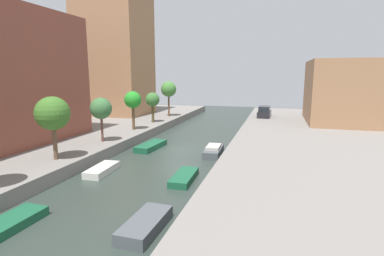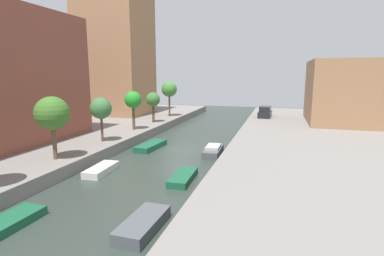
# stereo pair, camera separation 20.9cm
# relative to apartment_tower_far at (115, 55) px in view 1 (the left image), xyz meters

# --- Properties ---
(ground_plane) EXTENTS (84.00, 84.00, 0.00)m
(ground_plane) POSITION_rel_apartment_tower_far_xyz_m (16.00, -16.23, -10.37)
(ground_plane) COLOR #2D3833
(quay_left) EXTENTS (20.00, 64.00, 1.00)m
(quay_left) POSITION_rel_apartment_tower_far_xyz_m (1.00, -16.23, -9.87)
(quay_left) COLOR gray
(quay_left) RESTS_ON ground_plane
(quay_right) EXTENTS (20.00, 64.00, 1.00)m
(quay_right) POSITION_rel_apartment_tower_far_xyz_m (31.00, -16.23, -9.87)
(quay_right) COLOR gray
(quay_right) RESTS_ON ground_plane
(apartment_tower_far) EXTENTS (10.00, 8.88, 18.75)m
(apartment_tower_far) POSITION_rel_apartment_tower_far_xyz_m (0.00, 0.00, 0.00)
(apartment_tower_far) COLOR #9E704C
(apartment_tower_far) RESTS_ON quay_left
(low_block_right) EXTENTS (10.00, 12.17, 8.18)m
(low_block_right) POSITION_rel_apartment_tower_far_xyz_m (34.00, 0.43, -5.29)
(low_block_right) COLOR #9E704C
(low_block_right) RESTS_ON quay_right
(street_tree_1) EXTENTS (2.51, 2.51, 4.77)m
(street_tree_1) POSITION_rel_apartment_tower_far_xyz_m (9.17, -25.13, -5.90)
(street_tree_1) COLOR brown
(street_tree_1) RESTS_ON quay_left
(street_tree_2) EXTENTS (2.03, 2.03, 4.21)m
(street_tree_2) POSITION_rel_apartment_tower_far_xyz_m (9.17, -18.81, -6.21)
(street_tree_2) COLOR brown
(street_tree_2) RESTS_ON quay_left
(street_tree_3) EXTENTS (1.94, 1.94, 4.45)m
(street_tree_3) POSITION_rel_apartment_tower_far_xyz_m (9.17, -12.30, -5.98)
(street_tree_3) COLOR brown
(street_tree_3) RESTS_ON quay_left
(street_tree_4) EXTENTS (1.87, 1.87, 3.99)m
(street_tree_4) POSITION_rel_apartment_tower_far_xyz_m (9.17, -6.66, -6.40)
(street_tree_4) COLOR brown
(street_tree_4) RESTS_ON quay_left
(street_tree_5) EXTENTS (2.33, 2.33, 5.30)m
(street_tree_5) POSITION_rel_apartment_tower_far_xyz_m (9.17, -0.51, -5.29)
(street_tree_5) COLOR brown
(street_tree_5) RESTS_ON quay_left
(parked_car) EXTENTS (1.97, 4.52, 1.64)m
(parked_car) POSITION_rel_apartment_tower_far_xyz_m (23.31, 2.77, -8.69)
(parked_car) COLOR black
(parked_car) RESTS_ON quay_right
(moored_boat_left_1) EXTENTS (1.50, 3.41, 0.51)m
(moored_boat_left_1) POSITION_rel_apartment_tower_far_xyz_m (12.61, -24.42, -10.12)
(moored_boat_left_1) COLOR beige
(moored_boat_left_1) RESTS_ON ground_plane
(moored_boat_left_2) EXTENTS (1.86, 4.42, 0.55)m
(moored_boat_left_2) POSITION_rel_apartment_tower_far_xyz_m (13.12, -16.46, -10.10)
(moored_boat_left_2) COLOR #195638
(moored_boat_left_2) RESTS_ON ground_plane
(moored_boat_right_1) EXTENTS (1.54, 3.51, 0.61)m
(moored_boat_right_1) POSITION_rel_apartment_tower_far_xyz_m (19.34, -31.30, -10.07)
(moored_boat_right_1) COLOR #4C5156
(moored_boat_right_1) RESTS_ON ground_plane
(moored_boat_right_2) EXTENTS (1.46, 3.62, 0.47)m
(moored_boat_right_2) POSITION_rel_apartment_tower_far_xyz_m (19.06, -24.27, -10.14)
(moored_boat_right_2) COLOR #195638
(moored_boat_right_2) RESTS_ON ground_plane
(moored_boat_right_3) EXTENTS (1.54, 3.91, 0.88)m
(moored_boat_right_3) POSITION_rel_apartment_tower_far_xyz_m (19.64, -16.98, -9.99)
(moored_boat_right_3) COLOR #4C5156
(moored_boat_right_3) RESTS_ON ground_plane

